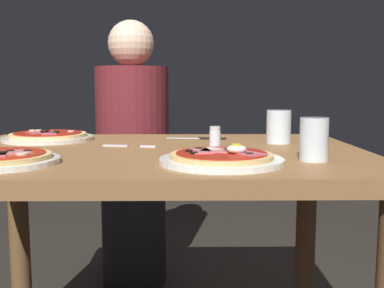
{
  "coord_description": "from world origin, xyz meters",
  "views": [
    {
      "loc": [
        0.08,
        -1.26,
        0.9
      ],
      "look_at": [
        0.1,
        -0.11,
        0.76
      ],
      "focal_mm": 43.57,
      "sensor_mm": 36.0,
      "label": 1
    }
  ],
  "objects_px": {
    "pizza_across_right": "(48,137)",
    "salt_shaker": "(215,139)",
    "pizza_foreground": "(222,158)",
    "water_glass_far": "(279,129)",
    "pizza_across_left": "(0,159)",
    "diner_person": "(133,162)",
    "dining_table": "(156,191)",
    "water_glass_near": "(314,142)",
    "knife": "(201,138)",
    "fork": "(125,146)"
  },
  "relations": [
    {
      "from": "pizza_across_right",
      "to": "salt_shaker",
      "type": "xyz_separation_m",
      "value": [
        0.52,
        -0.26,
        0.02
      ]
    },
    {
      "from": "pizza_across_right",
      "to": "salt_shaker",
      "type": "distance_m",
      "value": 0.58
    },
    {
      "from": "pizza_foreground",
      "to": "water_glass_far",
      "type": "bearing_deg",
      "value": 61.4
    },
    {
      "from": "pizza_across_left",
      "to": "diner_person",
      "type": "bearing_deg",
      "value": 80.02
    },
    {
      "from": "pizza_foreground",
      "to": "water_glass_far",
      "type": "relative_size",
      "value": 2.79
    },
    {
      "from": "pizza_foreground",
      "to": "salt_shaker",
      "type": "xyz_separation_m",
      "value": [
        -0.0,
        0.19,
        0.02
      ]
    },
    {
      "from": "diner_person",
      "to": "water_glass_far",
      "type": "bearing_deg",
      "value": 128.69
    },
    {
      "from": "dining_table",
      "to": "diner_person",
      "type": "height_order",
      "value": "diner_person"
    },
    {
      "from": "pizza_across_right",
      "to": "water_glass_near",
      "type": "height_order",
      "value": "water_glass_near"
    },
    {
      "from": "pizza_foreground",
      "to": "diner_person",
      "type": "xyz_separation_m",
      "value": [
        -0.32,
        1.02,
        -0.18
      ]
    },
    {
      "from": "water_glass_near",
      "to": "pizza_foreground",
      "type": "bearing_deg",
      "value": -171.45
    },
    {
      "from": "pizza_across_right",
      "to": "knife",
      "type": "height_order",
      "value": "pizza_across_right"
    },
    {
      "from": "pizza_foreground",
      "to": "knife",
      "type": "distance_m",
      "value": 0.47
    },
    {
      "from": "diner_person",
      "to": "fork",
      "type": "bearing_deg",
      "value": 94.94
    },
    {
      "from": "water_glass_near",
      "to": "water_glass_far",
      "type": "height_order",
      "value": "same"
    },
    {
      "from": "fork",
      "to": "salt_shaker",
      "type": "distance_m",
      "value": 0.27
    },
    {
      "from": "pizza_across_left",
      "to": "diner_person",
      "type": "xyz_separation_m",
      "value": [
        0.18,
        1.02,
        -0.18
      ]
    },
    {
      "from": "pizza_across_right",
      "to": "diner_person",
      "type": "distance_m",
      "value": 0.62
    },
    {
      "from": "dining_table",
      "to": "fork",
      "type": "distance_m",
      "value": 0.16
    },
    {
      "from": "pizza_across_left",
      "to": "water_glass_far",
      "type": "relative_size",
      "value": 2.6
    },
    {
      "from": "dining_table",
      "to": "fork",
      "type": "xyz_separation_m",
      "value": [
        -0.09,
        0.07,
        0.12
      ]
    },
    {
      "from": "dining_table",
      "to": "water_glass_near",
      "type": "xyz_separation_m",
      "value": [
        0.38,
        -0.19,
        0.16
      ]
    },
    {
      "from": "knife",
      "to": "pizza_across_left",
      "type": "bearing_deg",
      "value": -134.31
    },
    {
      "from": "pizza_across_left",
      "to": "knife",
      "type": "bearing_deg",
      "value": 45.69
    },
    {
      "from": "water_glass_near",
      "to": "water_glass_far",
      "type": "bearing_deg",
      "value": 92.66
    },
    {
      "from": "dining_table",
      "to": "pizza_across_left",
      "type": "xyz_separation_m",
      "value": [
        -0.33,
        -0.23,
        0.13
      ]
    },
    {
      "from": "pizza_across_left",
      "to": "diner_person",
      "type": "height_order",
      "value": "diner_person"
    },
    {
      "from": "water_glass_near",
      "to": "fork",
      "type": "distance_m",
      "value": 0.54
    },
    {
      "from": "salt_shaker",
      "to": "diner_person",
      "type": "bearing_deg",
      "value": 110.91
    },
    {
      "from": "dining_table",
      "to": "pizza_across_right",
      "type": "bearing_deg",
      "value": 147.34
    },
    {
      "from": "pizza_across_left",
      "to": "salt_shaker",
      "type": "xyz_separation_m",
      "value": [
        0.49,
        0.2,
        0.02
      ]
    },
    {
      "from": "pizza_across_left",
      "to": "salt_shaker",
      "type": "distance_m",
      "value": 0.53
    },
    {
      "from": "dining_table",
      "to": "fork",
      "type": "relative_size",
      "value": 7.27
    },
    {
      "from": "pizza_across_left",
      "to": "fork",
      "type": "distance_m",
      "value": 0.38
    },
    {
      "from": "fork",
      "to": "diner_person",
      "type": "distance_m",
      "value": 0.75
    },
    {
      "from": "pizza_across_left",
      "to": "knife",
      "type": "distance_m",
      "value": 0.67
    },
    {
      "from": "pizza_foreground",
      "to": "knife",
      "type": "xyz_separation_m",
      "value": [
        -0.03,
        0.47,
        -0.01
      ]
    },
    {
      "from": "fork",
      "to": "salt_shaker",
      "type": "relative_size",
      "value": 2.35
    },
    {
      "from": "dining_table",
      "to": "water_glass_far",
      "type": "xyz_separation_m",
      "value": [
        0.36,
        0.15,
        0.16
      ]
    },
    {
      "from": "pizza_across_right",
      "to": "salt_shaker",
      "type": "relative_size",
      "value": 4.27
    },
    {
      "from": "water_glass_far",
      "to": "dining_table",
      "type": "bearing_deg",
      "value": -158.2
    },
    {
      "from": "pizza_across_left",
      "to": "knife",
      "type": "xyz_separation_m",
      "value": [
        0.46,
        0.48,
        -0.01
      ]
    },
    {
      "from": "water_glass_near",
      "to": "salt_shaker",
      "type": "height_order",
      "value": "water_glass_near"
    },
    {
      "from": "water_glass_far",
      "to": "diner_person",
      "type": "xyz_separation_m",
      "value": [
        -0.52,
        0.65,
        -0.21
      ]
    },
    {
      "from": "knife",
      "to": "water_glass_far",
      "type": "bearing_deg",
      "value": -23.87
    },
    {
      "from": "diner_person",
      "to": "pizza_across_left",
      "type": "bearing_deg",
      "value": 80.02
    },
    {
      "from": "pizza_across_left",
      "to": "salt_shaker",
      "type": "bearing_deg",
      "value": 21.68
    },
    {
      "from": "pizza_across_left",
      "to": "knife",
      "type": "relative_size",
      "value": 1.34
    },
    {
      "from": "dining_table",
      "to": "pizza_across_left",
      "type": "bearing_deg",
      "value": -145.92
    },
    {
      "from": "knife",
      "to": "diner_person",
      "type": "height_order",
      "value": "diner_person"
    }
  ]
}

